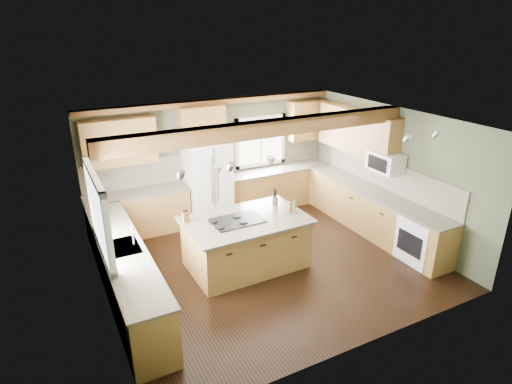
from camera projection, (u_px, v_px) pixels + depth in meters
floor at (267, 262)px, 7.84m from camera, size 5.60×5.60×0.00m
ceiling at (269, 121)px, 6.88m from camera, size 5.60×5.60×0.00m
wall_back at (213, 158)px, 9.42m from camera, size 5.60×0.00×5.60m
wall_left at (98, 230)px, 6.16m from camera, size 0.00×5.00×5.00m
wall_right at (390, 172)px, 8.56m from camera, size 0.00×5.00×5.00m
ceiling_beam at (267, 128)px, 6.99m from camera, size 5.55×0.26×0.26m
soffit_trim at (213, 102)px, 8.88m from camera, size 5.55×0.20×0.10m
backsplash_back at (214, 162)px, 9.44m from camera, size 5.58×0.03×0.58m
backsplash_right at (388, 175)px, 8.62m from camera, size 0.03×3.70×0.58m
base_cab_back_left at (139, 214)px, 8.73m from camera, size 2.02×0.60×0.88m
counter_back_left at (137, 193)px, 8.56m from camera, size 2.06×0.64×0.04m
base_cab_back_right at (278, 188)px, 10.13m from camera, size 2.62×0.60×0.88m
counter_back_right at (278, 169)px, 9.96m from camera, size 2.66×0.64×0.04m
base_cab_left at (126, 274)px, 6.65m from camera, size 0.60×3.70×0.88m
counter_left at (122, 248)px, 6.48m from camera, size 0.64×3.74×0.04m
base_cab_right at (373, 213)px, 8.79m from camera, size 0.60×3.70×0.88m
counter_right at (375, 192)px, 8.62m from camera, size 0.64×3.74×0.04m
upper_cab_back_left at (119, 142)px, 8.19m from camera, size 1.40×0.35×0.90m
upper_cab_over_fridge at (202, 123)px, 8.83m from camera, size 0.96×0.35×0.70m
upper_cab_right at (357, 131)px, 8.98m from camera, size 0.35×2.20×0.90m
upper_cab_back_corner at (306, 120)px, 10.02m from camera, size 0.90×0.35×0.90m
window_left at (97, 213)px, 6.12m from camera, size 0.04×1.60×1.05m
window_back at (260, 141)px, 9.80m from camera, size 1.10×0.04×1.00m
sink at (122, 248)px, 6.48m from camera, size 0.50×0.65×0.03m
faucet at (133, 237)px, 6.50m from camera, size 0.02×0.02×0.28m
dishwasher at (147, 323)px, 5.59m from camera, size 0.60×0.60×0.84m
oven at (422, 240)px, 7.71m from camera, size 0.60×0.72×0.84m
microwave at (385, 162)px, 8.33m from camera, size 0.40×0.70×0.38m
pendant_left at (218, 171)px, 6.81m from camera, size 0.18×0.18×0.16m
pendant_right at (271, 162)px, 7.25m from camera, size 0.18×0.18×0.16m
refrigerator at (208, 183)px, 9.13m from camera, size 0.90×0.74×1.80m
island at (246, 243)px, 7.57m from camera, size 2.01×1.25×0.88m
island_top at (246, 220)px, 7.40m from camera, size 2.14×1.39×0.04m
cooktop at (237, 220)px, 7.31m from camera, size 0.87×0.59×0.02m
knife_block at (186, 217)px, 7.24m from camera, size 0.12×0.10×0.18m
utensil_crock at (275, 201)px, 7.97m from camera, size 0.13×0.13×0.14m
bottle_tray at (293, 206)px, 7.66m from camera, size 0.27×0.27×0.20m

